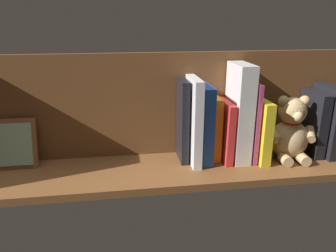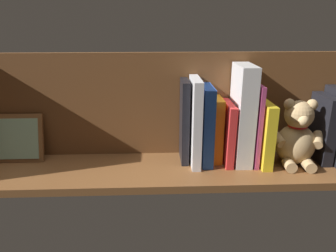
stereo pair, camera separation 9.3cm
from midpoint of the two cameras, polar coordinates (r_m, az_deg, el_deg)
ground_plane at (r=97.98cm, az=-2.73°, el=-7.61°), size 117.03×25.21×2.20cm
shelf_back_panel at (r=101.55cm, az=-3.48°, el=3.72°), size 117.03×1.50×32.16cm
book_0 at (r=111.71cm, az=23.83°, el=0.88°), size 3.15×14.04×22.29cm
book_1 at (r=110.72cm, az=21.90°, el=0.42°), size 3.19×12.45×20.21cm
teddy_bear at (r=104.72cm, az=18.35°, el=-0.94°), size 16.15×13.36×19.96cm
book_2 at (r=101.93cm, az=13.10°, el=-0.59°), size 2.94×14.74×18.91cm
book_3 at (r=100.83cm, az=11.64°, el=0.90°), size 1.22×13.24×24.24cm
dictionary_thick_white at (r=98.93cm, az=9.75°, el=2.25°), size 4.88×12.97×29.45cm
book_4 at (r=99.55cm, az=7.31°, el=-0.88°), size 2.38×12.97×18.39cm
book_5 at (r=100.14cm, az=5.45°, el=-0.34°), size 2.58×9.66×19.51cm
book_6 at (r=97.47cm, az=3.70°, el=0.35°), size 3.17×12.48×23.34cm
book_7 at (r=95.89cm, az=1.78°, el=0.83°), size 2.53×13.68×25.75cm
book_8 at (r=97.35cm, az=-0.13°, el=0.85°), size 2.18×9.87×24.90cm
picture_frame_leaning at (r=106.84cm, az=-28.27°, el=-2.86°), size 14.96×4.97×14.53cm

